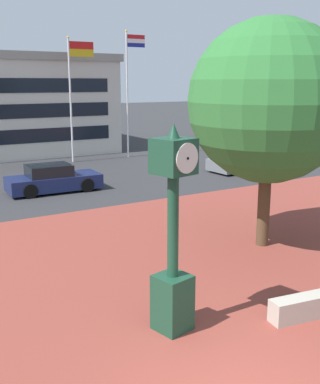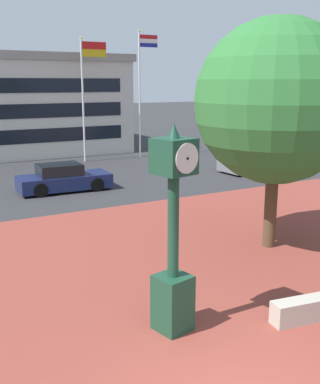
# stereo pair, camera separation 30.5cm
# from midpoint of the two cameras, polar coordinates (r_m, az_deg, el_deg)

# --- Properties ---
(plaza_brick_paving) EXTENTS (44.00, 16.31, 0.01)m
(plaza_brick_paving) POSITION_cam_midpoint_polar(r_m,az_deg,el_deg) (11.21, -2.82, -13.21)
(plaza_brick_paving) COLOR brown
(plaza_brick_paving) RESTS_ON ground
(street_clock) EXTENTS (0.81, 0.85, 4.22)m
(street_clock) POSITION_cam_midpoint_polar(r_m,az_deg,el_deg) (9.42, 2.52, -6.01)
(street_clock) COLOR #19422D
(street_clock) RESTS_ON ground
(plaza_tree) EXTENTS (5.16, 4.80, 6.81)m
(plaza_tree) POSITION_cam_midpoint_polar(r_m,az_deg,el_deg) (14.73, 14.68, 10.05)
(plaza_tree) COLOR #4C3823
(plaza_tree) RESTS_ON ground
(car_street_near) EXTENTS (4.29, 2.04, 1.28)m
(car_street_near) POSITION_cam_midpoint_polar(r_m,az_deg,el_deg) (27.55, 11.73, 3.61)
(car_street_near) COLOR slate
(car_street_near) RESTS_ON ground
(car_street_far) EXTENTS (4.28, 1.99, 1.28)m
(car_street_far) POSITION_cam_midpoint_polar(r_m,az_deg,el_deg) (22.52, -11.16, 1.56)
(car_street_far) COLOR navy
(car_street_far) RESTS_ON ground
(flagpole_primary) EXTENTS (1.71, 0.14, 7.65)m
(flagpole_primary) POSITION_cam_midpoint_polar(r_m,az_deg,el_deg) (30.49, -8.63, 12.19)
(flagpole_primary) COLOR silver
(flagpole_primary) RESTS_ON ground
(flagpole_secondary) EXTENTS (1.42, 0.14, 8.23)m
(flagpole_secondary) POSITION_cam_midpoint_polar(r_m,az_deg,el_deg) (32.07, -2.01, 12.62)
(flagpole_secondary) COLOR silver
(flagpole_secondary) RESTS_ON ground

